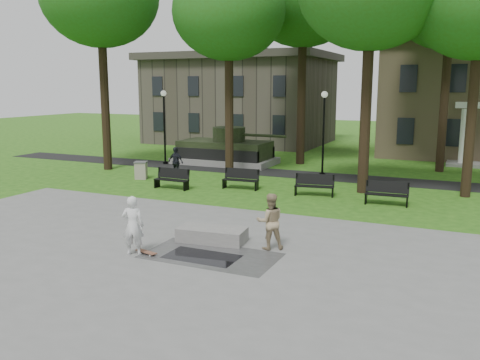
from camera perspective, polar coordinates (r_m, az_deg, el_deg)
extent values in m
plane|color=#255514|center=(18.18, -2.68, -5.49)|extent=(120.00, 120.00, 0.00)
cube|color=gray|center=(14.14, -12.07, -10.44)|extent=(22.00, 16.00, 0.02)
cube|color=black|center=(29.12, 8.10, 0.51)|extent=(44.00, 2.60, 0.01)
cube|color=#4C443D|center=(46.16, 0.08, 8.76)|extent=(15.00, 10.00, 7.20)
cylinder|color=black|center=(31.66, -14.95, 9.20)|extent=(0.52, 0.52, 8.96)
cylinder|color=black|center=(28.91, -1.23, 8.51)|extent=(0.48, 0.48, 8.00)
ellipsoid|color=#255614|center=(29.16, -1.27, 18.37)|extent=(6.20, 6.20, 5.27)
cylinder|color=black|center=(24.48, 13.97, 8.22)|extent=(0.50, 0.50, 8.32)
cylinder|color=black|center=(25.08, 24.59, 6.90)|extent=(0.46, 0.46, 7.68)
cylinder|color=black|center=(33.10, 6.93, 9.80)|extent=(0.54, 0.54, 9.28)
cylinder|color=black|center=(32.10, 21.98, 8.53)|extent=(0.50, 0.50, 8.64)
ellipsoid|color=#255614|center=(32.43, 22.67, 18.09)|extent=(6.40, 6.40, 5.44)
cylinder|color=black|center=(33.27, -8.48, 5.55)|extent=(0.12, 0.12, 4.40)
sphere|color=silver|center=(33.15, -8.59, 9.60)|extent=(0.36, 0.36, 0.36)
cylinder|color=black|center=(33.52, -8.38, 1.94)|extent=(0.32, 0.32, 0.16)
cylinder|color=black|center=(28.98, 9.34, 4.81)|extent=(0.12, 0.12, 4.40)
sphere|color=silver|center=(28.85, 9.48, 9.46)|extent=(0.36, 0.36, 0.36)
cylinder|color=black|center=(29.26, 9.21, 0.67)|extent=(0.32, 0.32, 0.16)
cube|color=gray|center=(33.26, -1.71, 2.19)|extent=(6.50, 3.40, 0.40)
cube|color=#2C351C|center=(33.16, -1.72, 3.47)|extent=(5.80, 2.80, 1.10)
cube|color=black|center=(31.99, -2.78, 2.85)|extent=(5.80, 0.35, 0.70)
cube|color=black|center=(34.39, -0.72, 3.40)|extent=(5.80, 0.35, 0.70)
cylinder|color=#2C351C|center=(32.92, -1.25, 5.18)|extent=(2.10, 2.10, 0.90)
cylinder|color=#2C351C|center=(32.00, 2.48, 5.01)|extent=(3.20, 0.18, 0.18)
cube|color=black|center=(15.28, -4.31, -8.58)|extent=(2.20, 1.20, 0.00)
cube|color=gray|center=(16.65, -3.16, -6.14)|extent=(2.30, 1.24, 0.45)
cube|color=brown|center=(15.74, -10.50, -8.02)|extent=(0.81, 0.38, 0.07)
imported|color=silver|center=(15.48, -11.94, -5.03)|extent=(0.77, 0.64, 1.81)
imported|color=tan|center=(15.73, 3.40, -4.65)|extent=(1.08, 1.01, 1.76)
imported|color=black|center=(28.46, -7.25, 2.01)|extent=(1.04, 0.55, 1.69)
cube|color=black|center=(25.24, -7.72, 0.00)|extent=(1.81, 0.48, 0.05)
cube|color=black|center=(25.37, -7.47, 0.75)|extent=(1.80, 0.18, 0.50)
cube|color=black|center=(25.73, -9.31, -0.35)|extent=(0.07, 0.45, 0.45)
cube|color=black|center=(24.84, -6.04, -0.65)|extent=(0.07, 0.45, 0.45)
cube|color=black|center=(24.95, 0.05, -0.02)|extent=(1.82, 0.55, 0.05)
cube|color=black|center=(25.10, 0.25, 0.74)|extent=(1.81, 0.26, 0.50)
cube|color=black|center=(25.35, -1.70, -0.37)|extent=(0.09, 0.45, 0.45)
cube|color=black|center=(24.66, 1.85, -0.68)|extent=(0.09, 0.45, 0.45)
cube|color=black|center=(23.65, 8.33, -0.72)|extent=(1.85, 0.73, 0.05)
cube|color=black|center=(23.80, 8.50, 0.08)|extent=(1.80, 0.44, 0.50)
cube|color=black|center=(23.93, 6.36, -1.09)|extent=(0.13, 0.45, 0.45)
cube|color=black|center=(23.48, 10.31, -1.42)|extent=(0.13, 0.45, 0.45)
cube|color=black|center=(22.48, 16.13, -1.61)|extent=(1.82, 0.54, 0.05)
cube|color=black|center=(22.64, 16.25, -0.76)|extent=(1.81, 0.24, 0.50)
cube|color=black|center=(22.66, 13.98, -2.00)|extent=(0.08, 0.45, 0.45)
cube|color=black|center=(22.43, 18.25, -2.34)|extent=(0.08, 0.45, 0.45)
cube|color=#A19385|center=(28.25, -11.05, 1.03)|extent=(0.79, 0.79, 0.90)
cube|color=#4C4C4C|center=(28.18, -11.08, 1.99)|extent=(0.87, 0.87, 0.06)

